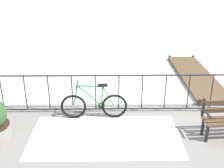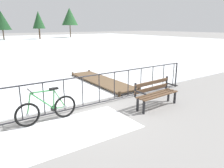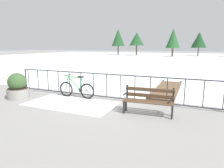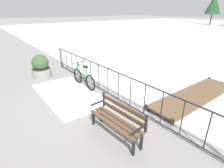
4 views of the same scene
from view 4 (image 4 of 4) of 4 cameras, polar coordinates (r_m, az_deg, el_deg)
name	(u,v)px [view 4 (image 4 of 4)]	position (r m, az deg, el deg)	size (l,w,h in m)	color
ground_plane	(108,94)	(6.77, -1.32, -3.42)	(160.00, 160.00, 0.00)	gray
snow_patch	(68,94)	(7.02, -14.04, -3.11)	(3.46, 1.82, 0.01)	white
railing_fence	(108,81)	(6.55, -1.36, 0.97)	(9.06, 0.06, 1.07)	#232328
bicycle_near_railing	(84,78)	(7.45, -9.17, 1.90)	(1.71, 0.52, 0.97)	black
park_bench	(118,117)	(4.49, 1.95, -10.81)	(1.63, 0.58, 0.89)	brown
planter_with_shrub	(41,67)	(9.04, -22.10, 5.07)	(0.89, 0.89, 1.08)	gray
wooden_dock	(195,95)	(7.16, 25.40, -3.24)	(1.10, 4.28, 0.20)	brown
tree_extra	(214,4)	(45.83, 30.18, 21.54)	(3.17, 3.17, 6.19)	brown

